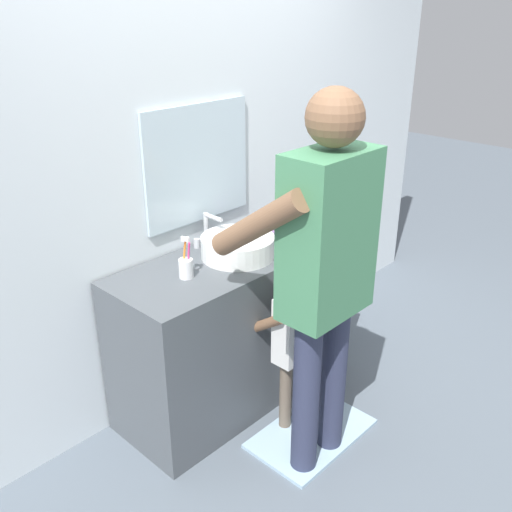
% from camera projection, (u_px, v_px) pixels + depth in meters
% --- Properties ---
extents(ground_plane, '(14.00, 14.00, 0.00)m').
position_uv_depth(ground_plane, '(276.00, 413.00, 3.17)').
color(ground_plane, slate).
extents(back_wall, '(4.40, 0.10, 2.70)m').
position_uv_depth(back_wall, '(191.00, 154.00, 3.00)').
color(back_wall, silver).
rests_on(back_wall, ground).
extents(vanity_cabinet, '(1.39, 0.54, 0.87)m').
position_uv_depth(vanity_cabinet, '(236.00, 326.00, 3.18)').
color(vanity_cabinet, '#4C5156').
rests_on(vanity_cabinet, ground).
extents(sink_basin, '(0.38, 0.38, 0.11)m').
position_uv_depth(sink_basin, '(238.00, 246.00, 2.96)').
color(sink_basin, white).
rests_on(sink_basin, vanity_cabinet).
extents(faucet, '(0.18, 0.14, 0.18)m').
position_uv_depth(faucet, '(208.00, 231.00, 3.10)').
color(faucet, '#B7BABF').
rests_on(faucet, vanity_cabinet).
extents(toothbrush_cup, '(0.07, 0.07, 0.21)m').
position_uv_depth(toothbrush_cup, '(186.00, 267.00, 2.74)').
color(toothbrush_cup, silver).
rests_on(toothbrush_cup, vanity_cabinet).
extents(soap_bottle, '(0.06, 0.06, 0.17)m').
position_uv_depth(soap_bottle, '(275.00, 224.00, 3.23)').
color(soap_bottle, '#B27FC6').
rests_on(soap_bottle, vanity_cabinet).
extents(bath_mat, '(0.64, 0.40, 0.02)m').
position_uv_depth(bath_mat, '(311.00, 433.00, 3.01)').
color(bath_mat, '#99B7CC').
rests_on(bath_mat, ground).
extents(child_toddler, '(0.28, 0.28, 0.90)m').
position_uv_depth(child_toddler, '(292.00, 337.00, 2.88)').
color(child_toddler, '#6B5B4C').
rests_on(child_toddler, ground).
extents(adult_parent, '(0.56, 0.58, 1.80)m').
position_uv_depth(adult_parent, '(324.00, 259.00, 2.45)').
color(adult_parent, '#2D334C').
rests_on(adult_parent, ground).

